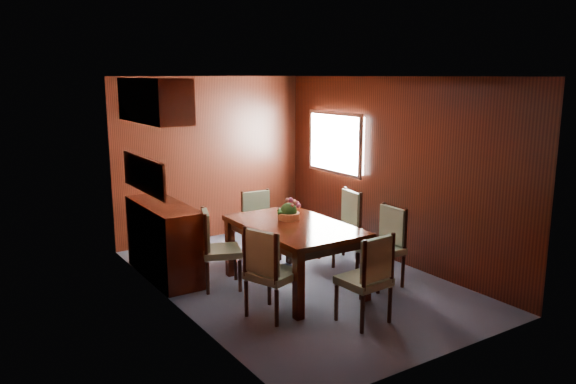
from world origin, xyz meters
TOP-DOWN VIEW (x-y plane):
  - ground at (0.00, 0.00)m, footprint 4.50×4.50m
  - room_shell at (-0.10, 0.33)m, footprint 3.06×4.52m
  - sideboard at (-1.25, 1.00)m, footprint 0.48×1.40m
  - dining_table at (-0.15, -0.18)m, footprint 1.02×1.62m
  - chair_left_near at (-0.83, -0.73)m, footprint 0.56×0.57m
  - chair_left_far at (-0.91, 0.31)m, footprint 0.55×0.56m
  - chair_right_near at (0.80, -0.67)m, footprint 0.44×0.46m
  - chair_right_far at (0.93, 0.26)m, footprint 0.50×0.51m
  - chair_head at (-0.08, -1.40)m, footprint 0.47×0.45m
  - chair_foot at (0.07, 0.99)m, footprint 0.46×0.44m
  - flower_centerpiece at (-0.09, 0.02)m, footprint 0.28×0.28m

SIDE VIEW (x-z plane):
  - ground at x=0.00m, z-range 0.00..0.00m
  - sideboard at x=-1.25m, z-range 0.00..0.90m
  - chair_foot at x=0.07m, z-range 0.05..0.96m
  - chair_head at x=-0.08m, z-range 0.05..0.98m
  - chair_left_far at x=-0.91m, z-range 0.05..0.98m
  - chair_right_near at x=0.80m, z-range 0.05..0.99m
  - chair_right_far at x=0.93m, z-range 0.05..1.00m
  - chair_left_near at x=-0.83m, z-range 0.05..1.00m
  - dining_table at x=-0.15m, z-range 0.27..1.03m
  - flower_centerpiece at x=-0.09m, z-range 0.75..1.03m
  - room_shell at x=-0.10m, z-range 0.43..2.84m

